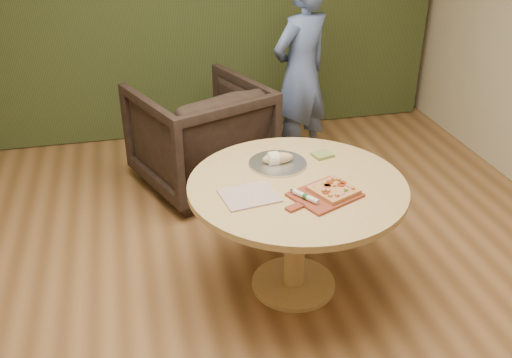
{
  "coord_description": "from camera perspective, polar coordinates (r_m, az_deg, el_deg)",
  "views": [
    {
      "loc": [
        -0.61,
        -2.46,
        2.35
      ],
      "look_at": [
        0.02,
        0.25,
        0.83
      ],
      "focal_mm": 40.0,
      "sensor_mm": 36.0,
      "label": 1
    }
  ],
  "objects": [
    {
      "name": "armchair",
      "position": [
        4.65,
        -5.63,
        4.85
      ],
      "size": [
        1.2,
        1.17,
        0.97
      ],
      "primitive_type": "imported",
      "rotation": [
        0.0,
        0.0,
        3.53
      ],
      "color": "black",
      "rests_on": "ground"
    },
    {
      "name": "pizza_paddle",
      "position": [
        3.18,
        6.77,
        -1.66
      ],
      "size": [
        0.47,
        0.4,
        0.01
      ],
      "rotation": [
        0.0,
        0.0,
        0.42
      ],
      "color": "maroon",
      "rests_on": "pedestal_table"
    },
    {
      "name": "cutlery_roll",
      "position": [
        3.11,
        4.98,
        -1.76
      ],
      "size": [
        0.13,
        0.18,
        0.03
      ],
      "rotation": [
        0.0,
        0.0,
        0.57
      ],
      "color": "beige",
      "rests_on": "pizza_paddle"
    },
    {
      "name": "flatbread_pizza",
      "position": [
        3.2,
        7.76,
        -1.06
      ],
      "size": [
        0.29,
        0.29,
        0.04
      ],
      "rotation": [
        0.0,
        0.0,
        0.42
      ],
      "color": "#BB7E49",
      "rests_on": "pizza_paddle"
    },
    {
      "name": "bread_roll",
      "position": [
        3.48,
        2.05,
        2.07
      ],
      "size": [
        0.19,
        0.09,
        0.09
      ],
      "color": "tan",
      "rests_on": "serving_tray"
    },
    {
      "name": "serving_tray",
      "position": [
        3.5,
        2.18,
        1.56
      ],
      "size": [
        0.36,
        0.36,
        0.02
      ],
      "color": "silver",
      "rests_on": "pedestal_table"
    },
    {
      "name": "pedestal_table",
      "position": [
        3.38,
        4.07,
        -2.48
      ],
      "size": [
        1.28,
        1.28,
        0.75
      ],
      "rotation": [
        0.0,
        0.0,
        0.23
      ],
      "color": "tan",
      "rests_on": "ground"
    },
    {
      "name": "newspaper",
      "position": [
        3.16,
        -0.69,
        -1.69
      ],
      "size": [
        0.33,
        0.29,
        0.01
      ],
      "primitive_type": "cube",
      "rotation": [
        0.0,
        0.0,
        0.15
      ],
      "color": "beige",
      "rests_on": "pedestal_table"
    },
    {
      "name": "person_standing",
      "position": [
        4.91,
        4.5,
        10.47
      ],
      "size": [
        0.72,
        0.64,
        1.66
      ],
      "primitive_type": "imported",
      "rotation": [
        0.0,
        0.0,
        3.64
      ],
      "color": "#4A5F92",
      "rests_on": "ground"
    },
    {
      "name": "green_packet",
      "position": [
        3.63,
        6.67,
        2.42
      ],
      "size": [
        0.14,
        0.13,
        0.02
      ],
      "primitive_type": "cube",
      "rotation": [
        0.0,
        0.0,
        0.26
      ],
      "color": "#59692F",
      "rests_on": "pedestal_table"
    },
    {
      "name": "room_shell",
      "position": [
        2.7,
        0.71,
        8.09
      ],
      "size": [
        5.04,
        6.04,
        2.84
      ],
      "color": "brown",
      "rests_on": "ground"
    }
  ]
}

